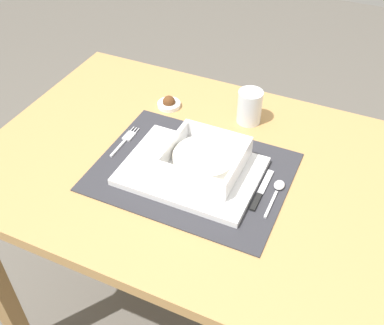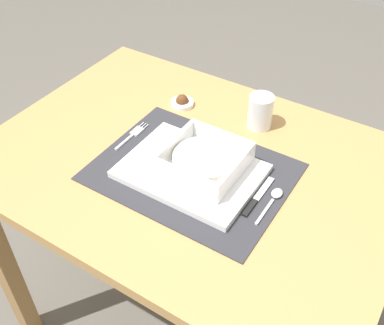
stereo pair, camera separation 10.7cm
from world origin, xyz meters
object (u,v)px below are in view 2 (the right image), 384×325
object	(u,v)px
spoon	(274,198)
drinking_glass	(260,113)
dining_table	(191,191)
fork	(134,134)
butter_knife	(256,199)
porridge_bowl	(204,161)
condiment_saucer	(182,102)

from	to	relation	value
spoon	drinking_glass	bearing A→B (deg)	120.03
dining_table	fork	world-z (taller)	fork
fork	spoon	xyz separation A→B (m)	(0.40, -0.02, 0.00)
drinking_glass	dining_table	bearing A→B (deg)	-109.93
spoon	butter_knife	world-z (taller)	spoon
dining_table	porridge_bowl	xyz separation A→B (m)	(0.05, -0.02, 0.15)
porridge_bowl	condiment_saucer	world-z (taller)	porridge_bowl
porridge_bowl	condiment_saucer	distance (m)	0.29
drinking_glass	fork	bearing A→B (deg)	-140.24
spoon	drinking_glass	world-z (taller)	drinking_glass
dining_table	porridge_bowl	size ratio (longest dim) A/B	5.80
fork	spoon	size ratio (longest dim) A/B	1.08
spoon	condiment_saucer	distance (m)	0.42
drinking_glass	condiment_saucer	world-z (taller)	drinking_glass
dining_table	butter_knife	bearing A→B (deg)	-11.04
dining_table	drinking_glass	distance (m)	0.27
spoon	butter_knife	xyz separation A→B (m)	(-0.03, -0.02, -0.00)
dining_table	drinking_glass	xyz separation A→B (m)	(0.08, 0.21, 0.15)
dining_table	butter_knife	xyz separation A→B (m)	(0.19, -0.04, 0.11)
fork	condiment_saucer	xyz separation A→B (m)	(0.03, 0.18, 0.00)
dining_table	fork	bearing A→B (deg)	179.53
butter_knife	condiment_saucer	bearing A→B (deg)	148.26
dining_table	condiment_saucer	world-z (taller)	condiment_saucer
porridge_bowl	spoon	xyz separation A→B (m)	(0.17, 0.01, -0.03)
porridge_bowl	dining_table	bearing A→B (deg)	154.28
dining_table	spoon	bearing A→B (deg)	-4.09
condiment_saucer	dining_table	bearing A→B (deg)	-51.42
butter_knife	dining_table	bearing A→B (deg)	170.28
spoon	dining_table	bearing A→B (deg)	172.90
porridge_bowl	drinking_glass	xyz separation A→B (m)	(0.03, 0.23, 0.00)
butter_knife	condiment_saucer	xyz separation A→B (m)	(-0.34, 0.22, 0.00)
fork	drinking_glass	distance (m)	0.33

